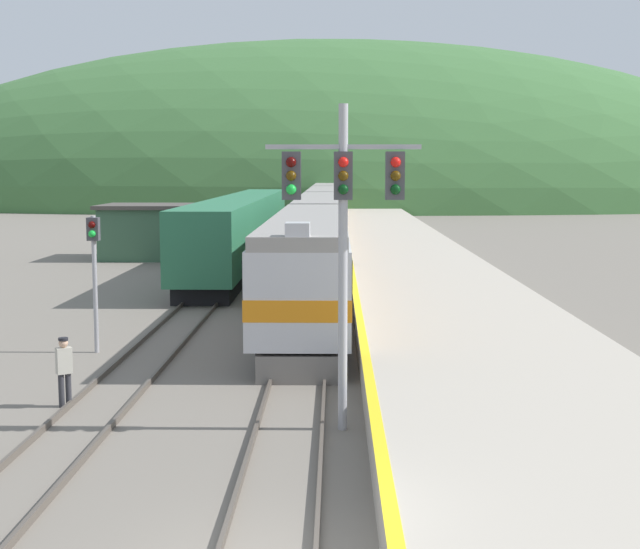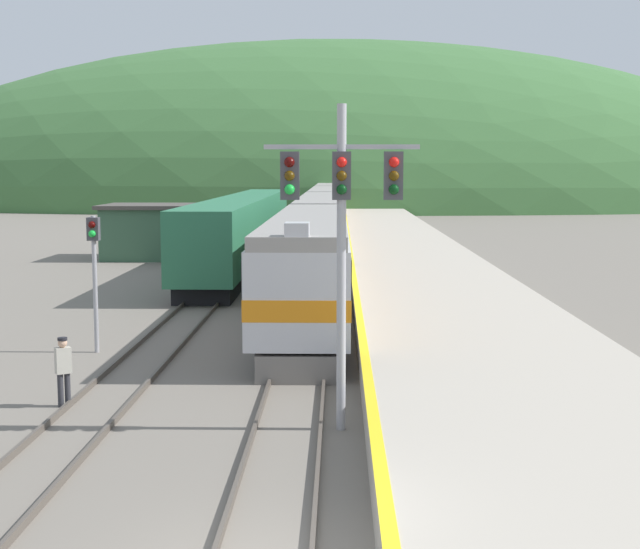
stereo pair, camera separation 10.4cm
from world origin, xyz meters
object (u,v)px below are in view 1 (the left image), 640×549
at_px(carriage_third, 324,209).
at_px(track_worker, 64,368).
at_px(express_train_lead_car, 309,263).
at_px(siding_train, 244,228).
at_px(carriage_fourth, 327,199).
at_px(carriage_second, 320,225).
at_px(signal_mast_main, 343,210).
at_px(signal_post_siding, 94,256).

distance_m(carriage_third, track_worker, 58.32).
xyz_separation_m(express_train_lead_car, track_worker, (-5.50, -12.55, -1.19)).
height_order(carriage_third, siding_train, siding_train).
relative_size(carriage_fourth, siding_train, 0.58).
height_order(express_train_lead_car, carriage_second, express_train_lead_car).
bearing_deg(signal_mast_main, express_train_lead_car, 94.63).
xyz_separation_m(carriage_fourth, track_worker, (-5.50, -80.89, -1.18)).
height_order(carriage_fourth, signal_post_siding, signal_post_siding).
xyz_separation_m(carriage_second, signal_post_siding, (-6.43, -28.91, 0.90)).
height_order(express_train_lead_car, track_worker, express_train_lead_car).
relative_size(signal_mast_main, track_worker, 4.18).
height_order(signal_post_siding, track_worker, signal_post_siding).
relative_size(express_train_lead_car, siding_train, 0.56).
distance_m(carriage_second, signal_mast_main, 37.10).
height_order(carriage_fourth, signal_mast_main, signal_mast_main).
bearing_deg(carriage_third, siding_train, -100.80).
bearing_deg(siding_train, signal_post_siding, -93.73).
bearing_deg(carriage_second, carriage_fourth, 90.00).
xyz_separation_m(express_train_lead_car, siding_train, (-4.64, 21.19, -0.10)).
height_order(carriage_second, carriage_third, same).
bearing_deg(track_worker, signal_post_siding, 98.39).
bearing_deg(signal_mast_main, carriage_fourth, 90.80).
relative_size(express_train_lead_car, carriage_third, 0.96).
bearing_deg(carriage_second, track_worker, -98.87).
distance_m(carriage_second, track_worker, 35.66).
bearing_deg(carriage_third, signal_mast_main, -88.89).
distance_m(express_train_lead_car, signal_mast_main, 14.61).
distance_m(signal_mast_main, signal_post_siding, 11.22).
xyz_separation_m(express_train_lead_car, carriage_fourth, (0.00, 68.34, -0.01)).
bearing_deg(track_worker, signal_mast_main, -14.91).
relative_size(carriage_third, signal_mast_main, 3.11).
xyz_separation_m(siding_train, signal_mast_main, (5.80, -35.51, 2.77)).
height_order(express_train_lead_car, carriage_third, express_train_lead_car).
bearing_deg(track_worker, express_train_lead_car, 66.35).
bearing_deg(track_worker, carriage_fourth, 86.11).
distance_m(carriage_third, siding_train, 24.75).
xyz_separation_m(carriage_fourth, siding_train, (-4.64, -47.15, -0.09)).
xyz_separation_m(carriage_second, carriage_third, (0.00, 22.83, 0.00)).
height_order(carriage_third, track_worker, carriage_third).
xyz_separation_m(carriage_second, carriage_fourth, (0.00, 45.67, 0.00)).
distance_m(express_train_lead_car, siding_train, 21.69).
height_order(express_train_lead_car, siding_train, express_train_lead_car).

